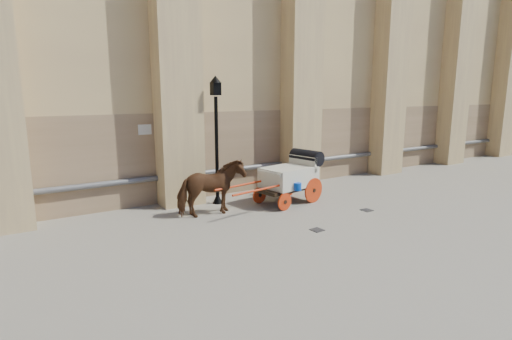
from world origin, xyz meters
TOP-DOWN VIEW (x-y plane):
  - ground at (0.00, 0.00)m, footprint 90.00×90.00m
  - horse at (-0.73, 1.86)m, footprint 2.04×1.01m
  - carriage at (2.26, 1.84)m, footprint 4.04×1.72m
  - street_lamp at (0.05, 3.00)m, footprint 0.39×0.39m
  - drain_grate_near at (1.10, -0.85)m, footprint 0.35×0.35m
  - drain_grate_far at (3.66, -0.27)m, footprint 0.32×0.32m

SIDE VIEW (x-z plane):
  - ground at x=0.00m, z-range 0.00..0.00m
  - drain_grate_near at x=1.10m, z-range 0.00..0.01m
  - drain_grate_far at x=3.66m, z-range 0.00..0.01m
  - horse at x=-0.73m, z-range 0.00..1.68m
  - carriage at x=2.26m, z-range 0.07..1.78m
  - street_lamp at x=0.05m, z-range 0.15..4.33m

